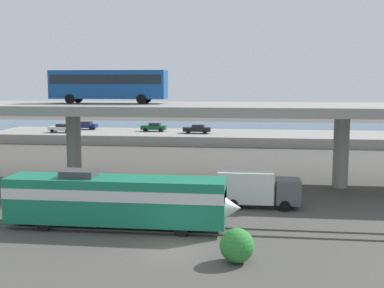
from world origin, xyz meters
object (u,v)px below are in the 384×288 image
(parked_car_3, at_px, (154,127))
(train_locomotive, at_px, (126,199))
(parked_car_2, at_px, (85,125))
(parked_car_0, at_px, (62,128))
(service_truck_west, at_px, (256,188))
(parked_car_1, at_px, (197,129))
(transit_bus_on_overpass, at_px, (109,83))

(parked_car_3, bearing_deg, train_locomotive, 99.24)
(parked_car_2, bearing_deg, parked_car_0, 68.20)
(service_truck_west, bearing_deg, parked_car_2, 123.40)
(parked_car_1, bearing_deg, service_truck_west, 102.87)
(parked_car_1, bearing_deg, parked_car_3, -16.71)
(parked_car_2, bearing_deg, parked_car_1, 169.04)
(transit_bus_on_overpass, height_order, parked_car_3, transit_bus_on_overpass)
(transit_bus_on_overpass, xyz_separation_m, parked_car_2, (-15.57, 37.39, -7.88))
(parked_car_1, xyz_separation_m, parked_car_3, (-7.95, 2.39, -0.00))
(parked_car_3, bearing_deg, parked_car_2, -7.34)
(train_locomotive, bearing_deg, service_truck_west, 38.10)
(parked_car_2, height_order, parked_car_3, same)
(parked_car_0, relative_size, parked_car_3, 0.97)
(parked_car_0, distance_m, parked_car_3, 15.87)
(train_locomotive, relative_size, parked_car_3, 3.82)
(train_locomotive, distance_m, parked_car_1, 49.78)
(service_truck_west, relative_size, parked_car_3, 1.55)
(train_locomotive, xyz_separation_m, service_truck_west, (9.19, 7.21, -0.55))
(service_truck_west, xyz_separation_m, parked_car_2, (-30.75, 46.64, 0.68))
(parked_car_0, bearing_deg, parked_car_3, -165.36)
(parked_car_0, bearing_deg, parked_car_1, -176.02)
(service_truck_west, height_order, parked_car_1, parked_car_1)
(train_locomotive, height_order, parked_car_2, train_locomotive)
(parked_car_1, bearing_deg, train_locomotive, 90.61)
(train_locomotive, bearing_deg, parked_car_3, 99.24)
(transit_bus_on_overpass, height_order, parked_car_0, transit_bus_on_overpass)
(parked_car_1, xyz_separation_m, parked_car_2, (-21.03, 4.07, -0.00))
(transit_bus_on_overpass, relative_size, parked_car_1, 2.58)
(transit_bus_on_overpass, distance_m, parked_car_3, 36.65)
(parked_car_0, xyz_separation_m, parked_car_1, (23.30, 1.62, 0.00))
(service_truck_west, bearing_deg, parked_car_3, 111.47)
(transit_bus_on_overpass, bearing_deg, parked_car_0, 119.39)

